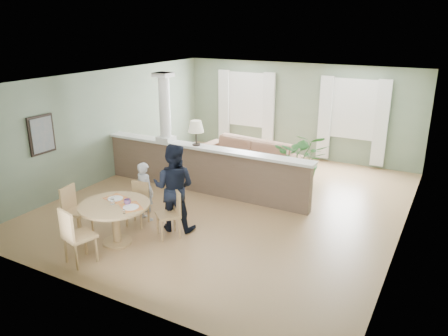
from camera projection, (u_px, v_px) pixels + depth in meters
The scene contains 12 objects.
ground at pixel (233, 202), 9.67m from camera, with size 8.00×8.00×0.00m, color #A68257.
room_shell at pixel (245, 116), 9.63m from camera, with size 7.02×8.02×2.71m.
pony_wall at pixel (199, 162), 10.07m from camera, with size 5.32×0.38×2.70m.
sofa at pixel (247, 157), 11.46m from camera, with size 2.83×1.10×0.83m, color #825B47.
houseplant at pixel (302, 160), 10.26m from camera, with size 1.26×1.09×1.40m, color #296026.
dining_table at pixel (116, 212), 7.69m from camera, with size 1.24×1.24×0.85m.
chair_far_boy at pixel (139, 201), 8.52m from camera, with size 0.45×0.45×0.84m.
chair_far_man at pixel (172, 211), 7.99m from camera, with size 0.57×0.57×0.90m.
chair_near at pixel (75, 234), 7.03m from camera, with size 0.54×0.54×0.98m.
chair_side at pixel (74, 208), 8.10m from camera, with size 0.47×0.47×0.92m.
child_person at pixel (145, 191), 8.63m from camera, with size 0.44×0.29×1.21m, color #A6A6AB.
man_person at pixel (174, 187), 8.17m from camera, with size 0.82×0.64×1.69m, color black.
Camera 1 is at (4.14, -7.91, 3.80)m, focal length 35.00 mm.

